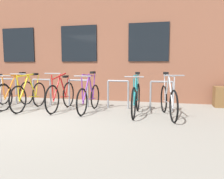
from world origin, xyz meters
TOP-DOWN VIEW (x-y plane):
  - ground_plane at (0.00, 0.00)m, footprint 42.00×42.00m
  - storefront_building at (0.00, 5.94)m, footprint 28.00×5.52m
  - bike_rack at (-0.12, 1.90)m, footprint 6.63×0.05m
  - bicycle_red at (0.19, 1.35)m, footprint 0.44×1.75m
  - bicycle_teal at (2.27, 1.28)m, footprint 0.44×1.76m
  - bicycle_yellow at (-0.69, 1.21)m, footprint 0.44×1.76m
  - bicycle_purple at (1.01, 1.34)m, footprint 0.44×1.67m
  - bicycle_silver at (3.05, 1.20)m, footprint 0.53×1.77m
  - bicycle_orange at (-1.25, 1.38)m, footprint 0.44×1.79m

SIDE VIEW (x-z plane):
  - ground_plane at x=0.00m, z-range 0.00..0.00m
  - bicycle_purple at x=1.01m, z-range -0.15..0.92m
  - bicycle_yellow at x=-0.69m, z-range -0.12..0.91m
  - bicycle_silver at x=3.05m, z-range -0.14..0.93m
  - bicycle_orange at x=-1.25m, z-range -0.12..0.91m
  - bicycle_red at x=0.19m, z-range -0.13..0.92m
  - bicycle_teal at x=2.27m, z-range -0.13..0.94m
  - bike_rack at x=-0.12m, z-range 0.09..0.90m
  - storefront_building at x=0.00m, z-range 0.00..6.01m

